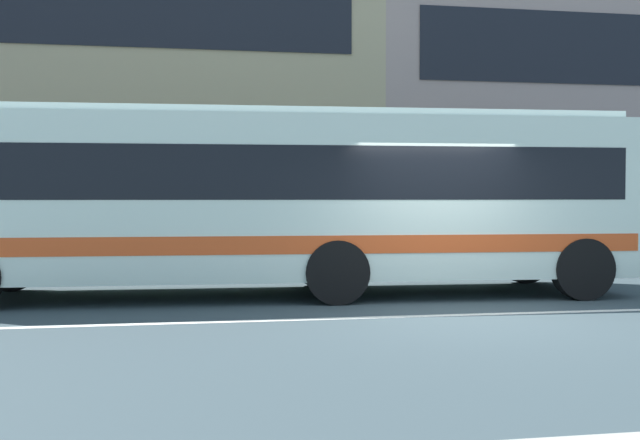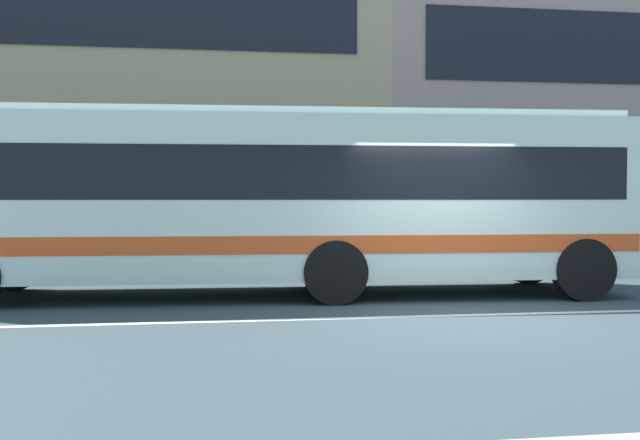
{
  "view_description": "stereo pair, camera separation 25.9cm",
  "coord_description": "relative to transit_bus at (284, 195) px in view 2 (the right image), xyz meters",
  "views": [
    {
      "loc": [
        -3.86,
        -10.15,
        1.69
      ],
      "look_at": [
        -1.58,
        2.71,
        1.27
      ],
      "focal_mm": 42.69,
      "sensor_mm": 36.0,
      "label": 1
    },
    {
      "loc": [
        -3.61,
        -10.2,
        1.69
      ],
      "look_at": [
        -1.58,
        2.71,
        1.27
      ],
      "focal_mm": 42.69,
      "sensor_mm": 36.0,
      "label": 2
    }
  ],
  "objects": [
    {
      "name": "lane_centre_line",
      "position": [
        2.21,
        -2.56,
        -1.69
      ],
      "size": [
        60.0,
        0.16,
        0.01
      ],
      "primitive_type": "cube",
      "color": "silver",
      "rests_on": "ground_plane"
    },
    {
      "name": "hedge_row_far",
      "position": [
        -1.62,
        3.93,
        -1.32
      ],
      "size": [
        14.93,
        1.1,
        0.76
      ],
      "primitive_type": "cube",
      "color": "#286126",
      "rests_on": "ground_plane"
    },
    {
      "name": "ground_plane",
      "position": [
        2.21,
        -2.56,
        -1.7
      ],
      "size": [
        160.0,
        160.0,
        0.0
      ],
      "primitive_type": "plane",
      "color": "#354449"
    },
    {
      "name": "transit_bus",
      "position": [
        0.0,
        0.0,
        0.0
      ],
      "size": [
        11.58,
        3.13,
        3.07
      ],
      "color": "silver",
      "rests_on": "ground_plane"
    }
  ]
}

